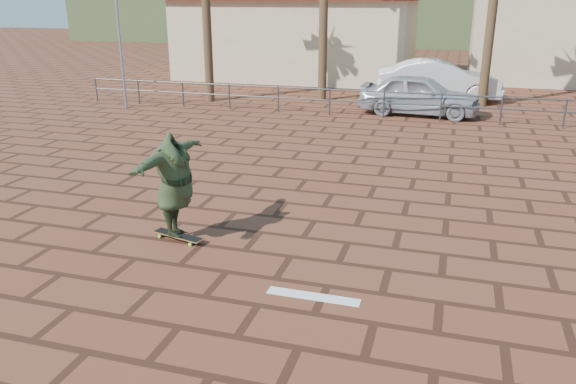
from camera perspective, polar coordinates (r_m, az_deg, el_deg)
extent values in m
plane|color=brown|center=(9.62, 0.26, -6.57)|extent=(120.00, 120.00, 0.00)
cube|color=white|center=(8.44, 2.57, -10.55)|extent=(1.40, 0.22, 0.01)
cylinder|color=#47494F|center=(25.19, -18.89, 9.82)|extent=(0.06, 0.06, 1.00)
cylinder|color=#47494F|center=(24.10, -14.93, 9.82)|extent=(0.06, 0.06, 1.00)
cylinder|color=#47494F|center=(23.13, -10.62, 9.76)|extent=(0.06, 0.06, 1.00)
cylinder|color=#47494F|center=(22.30, -5.97, 9.63)|extent=(0.06, 0.06, 1.00)
cylinder|color=#47494F|center=(21.63, -0.99, 9.43)|extent=(0.06, 0.06, 1.00)
cylinder|color=#47494F|center=(21.12, 4.26, 9.14)|extent=(0.06, 0.06, 1.00)
cylinder|color=#47494F|center=(20.79, 9.71, 8.76)|extent=(0.06, 0.06, 1.00)
cylinder|color=#47494F|center=(20.65, 15.27, 8.29)|extent=(0.06, 0.06, 1.00)
cylinder|color=#47494F|center=(20.71, 20.84, 7.75)|extent=(0.06, 0.06, 1.00)
cylinder|color=#47494F|center=(20.95, 26.31, 7.13)|extent=(0.06, 0.06, 1.00)
cylinder|color=#47494F|center=(20.71, 9.78, 9.99)|extent=(24.00, 0.05, 0.05)
cylinder|color=#47494F|center=(20.78, 9.72, 8.90)|extent=(24.00, 0.05, 0.05)
cylinder|color=gray|center=(22.97, -17.05, 18.00)|extent=(0.10, 0.10, 8.00)
cylinder|color=brown|center=(23.98, -8.28, 17.42)|extent=(0.36, 0.36, 7.00)
cylinder|color=brown|center=(23.86, 19.92, 15.91)|extent=(0.36, 0.36, 6.50)
cube|color=beige|center=(31.54, 1.07, 15.28)|extent=(12.00, 7.00, 4.00)
cube|color=beige|center=(32.85, 27.15, 13.85)|extent=(10.00, 6.00, 4.50)
cube|color=#384C28|center=(58.38, 14.88, 17.50)|extent=(70.00, 18.00, 6.00)
cube|color=olive|center=(10.41, -11.10, -4.33)|extent=(1.07, 0.47, 0.02)
cube|color=black|center=(10.41, -11.11, -4.28)|extent=(1.03, 0.44, 0.00)
cube|color=silver|center=(10.65, -12.56, -4.05)|extent=(0.10, 0.18, 0.03)
cube|color=silver|center=(10.20, -9.56, -4.91)|extent=(0.10, 0.18, 0.03)
cylinder|color=#89E630|center=(10.59, -12.93, -4.38)|extent=(0.07, 0.04, 0.07)
cylinder|color=#89E630|center=(10.73, -12.18, -4.01)|extent=(0.07, 0.04, 0.07)
cylinder|color=#89E630|center=(10.14, -9.92, -5.26)|extent=(0.07, 0.04, 0.07)
cylinder|color=#89E630|center=(10.29, -9.18, -4.86)|extent=(0.07, 0.04, 0.07)
imported|color=#2A381E|center=(10.07, -11.45, 0.68)|extent=(0.68, 2.34, 1.89)
imported|color=#A4A6AB|center=(21.63, 13.19, 9.60)|extent=(4.51, 2.13, 1.49)
imported|color=silver|center=(24.94, 15.04, 10.90)|extent=(5.31, 2.56, 1.68)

